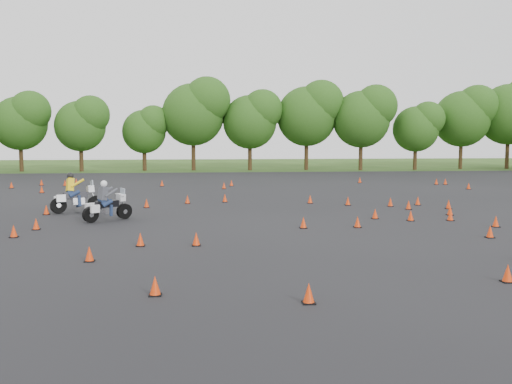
# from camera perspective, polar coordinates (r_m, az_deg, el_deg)

# --- Properties ---
(ground) EXTENTS (140.00, 140.00, 0.00)m
(ground) POSITION_cam_1_polar(r_m,az_deg,el_deg) (22.61, 0.94, -4.03)
(ground) COLOR #2D5119
(ground) RESTS_ON ground
(asphalt_pad) EXTENTS (62.00, 62.00, 0.00)m
(asphalt_pad) POSITION_cam_1_polar(r_m,az_deg,el_deg) (28.52, -0.37, -1.99)
(asphalt_pad) COLOR black
(asphalt_pad) RESTS_ON ground
(treeline) EXTENTS (86.83, 32.59, 10.87)m
(treeline) POSITION_cam_1_polar(r_m,az_deg,el_deg) (58.14, 3.19, 6.52)
(treeline) COLOR #264E16
(treeline) RESTS_ON ground
(traffic_cones) EXTENTS (35.70, 33.22, 0.45)m
(traffic_cones) POSITION_cam_1_polar(r_m,az_deg,el_deg) (28.26, -0.15, -1.60)
(traffic_cones) COLOR red
(traffic_cones) RESTS_ON asphalt_pad
(rider_grey) EXTENTS (2.32, 2.01, 1.82)m
(rider_grey) POSITION_cam_1_polar(r_m,az_deg,el_deg) (26.29, -14.66, -0.83)
(rider_grey) COLOR #43454B
(rider_grey) RESTS_ON ground
(rider_yellow) EXTENTS (2.67, 1.82, 1.99)m
(rider_yellow) POSITION_cam_1_polar(r_m,az_deg,el_deg) (29.45, -17.43, -0.06)
(rider_yellow) COLOR yellow
(rider_yellow) RESTS_ON ground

